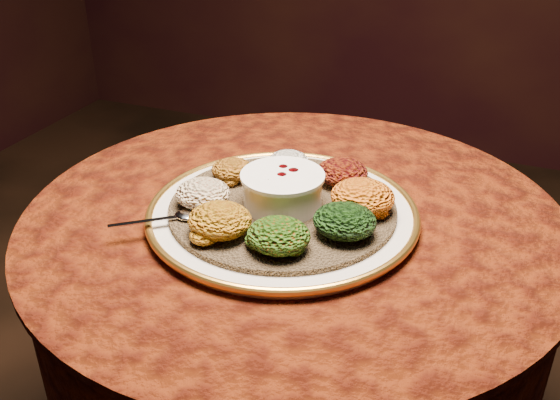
% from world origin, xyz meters
% --- Properties ---
extents(table, '(0.96, 0.96, 0.73)m').
position_xyz_m(table, '(0.00, 0.00, 0.55)').
color(table, black).
rests_on(table, ground).
extents(platter, '(0.58, 0.58, 0.02)m').
position_xyz_m(platter, '(-0.01, -0.03, 0.75)').
color(platter, beige).
rests_on(platter, table).
extents(injera, '(0.44, 0.44, 0.01)m').
position_xyz_m(injera, '(-0.01, -0.03, 0.76)').
color(injera, brown).
rests_on(injera, platter).
extents(stew_bowl, '(0.14, 0.14, 0.06)m').
position_xyz_m(stew_bowl, '(-0.01, -0.03, 0.80)').
color(stew_bowl, silver).
rests_on(stew_bowl, injera).
extents(spoon, '(0.12, 0.10, 0.01)m').
position_xyz_m(spoon, '(-0.15, -0.14, 0.77)').
color(spoon, silver).
rests_on(spoon, injera).
extents(portion_ayib, '(0.08, 0.07, 0.04)m').
position_xyz_m(portion_ayib, '(-0.05, 0.09, 0.78)').
color(portion_ayib, beige).
rests_on(portion_ayib, injera).
extents(portion_kitfo, '(0.09, 0.09, 0.05)m').
position_xyz_m(portion_kitfo, '(0.06, 0.08, 0.78)').
color(portion_kitfo, black).
rests_on(portion_kitfo, injera).
extents(portion_tikil, '(0.11, 0.10, 0.05)m').
position_xyz_m(portion_tikil, '(0.12, -0.00, 0.79)').
color(portion_tikil, '#BC880F').
rests_on(portion_tikil, injera).
extents(portion_gomen, '(0.10, 0.10, 0.05)m').
position_xyz_m(portion_gomen, '(0.12, -0.09, 0.79)').
color(portion_gomen, black).
rests_on(portion_gomen, injera).
extents(portion_mixveg, '(0.10, 0.09, 0.05)m').
position_xyz_m(portion_mixveg, '(0.04, -0.16, 0.79)').
color(portion_mixveg, '#8C2B09').
rests_on(portion_mixveg, injera).
extents(portion_kik, '(0.10, 0.10, 0.05)m').
position_xyz_m(portion_kik, '(-0.07, -0.16, 0.79)').
color(portion_kik, '#A26D0E').
rests_on(portion_kik, injera).
extents(portion_timatim, '(0.09, 0.09, 0.05)m').
position_xyz_m(portion_timatim, '(-0.13, -0.09, 0.78)').
color(portion_timatim, maroon).
rests_on(portion_timatim, injera).
extents(portion_shiro, '(0.08, 0.07, 0.04)m').
position_xyz_m(portion_shiro, '(-0.13, 0.02, 0.78)').
color(portion_shiro, '#8E4C11').
rests_on(portion_shiro, injera).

